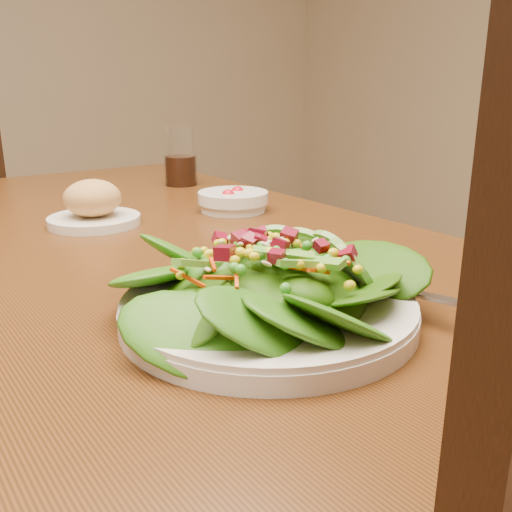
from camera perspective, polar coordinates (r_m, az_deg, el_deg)
name	(u,v)px	position (r m, az deg, el deg)	size (l,w,h in m)	color
dining_table	(107,310)	(0.88, -14.70, -5.25)	(0.90, 1.40, 0.75)	#572A10
salad_plate	(276,289)	(0.55, 2.05, -3.36)	(0.29, 0.29, 0.08)	silver
bread_plate	(93,207)	(0.96, -15.97, 4.77)	(0.15, 0.15, 0.07)	silver
tomato_bowl	(233,201)	(1.03, -2.31, 5.54)	(0.13, 0.13, 0.04)	silver
drinking_glass	(180,160)	(1.29, -7.57, 9.47)	(0.07, 0.07, 0.13)	silver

